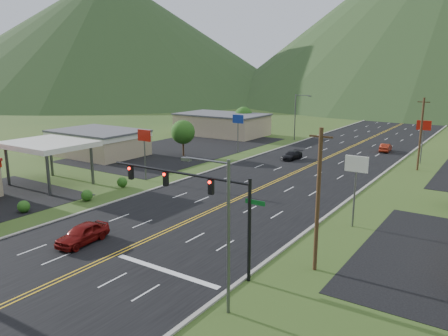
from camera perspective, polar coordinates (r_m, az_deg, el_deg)
The scene contains 18 objects.
traffic_signal at distance 30.03m, azimuth -3.28°, elevation -3.42°, with size 13.10×0.43×7.00m.
streetlight_east at distance 24.39m, azimuth -0.05°, elevation -7.65°, with size 3.28×0.25×9.00m.
streetlight_west at distance 87.06m, azimuth 9.47°, elevation 6.99°, with size 3.28×0.25×9.00m.
gas_canopy at distance 56.07m, azimuth -22.00°, elevation 2.79°, with size 10.00×8.00×5.30m.
building_west_mid at distance 73.91m, azimuth -16.08°, elevation 3.38°, with size 14.40×10.40×4.10m.
building_west_far at distance 93.55m, azimuth -0.29°, elevation 5.76°, with size 18.40×11.40×4.50m.
pole_sign_west_a at distance 55.05m, azimuth -10.37°, elevation 3.53°, with size 2.00×0.18×6.40m.
pole_sign_west_b at distance 72.33m, azimuth 1.84°, elevation 5.91°, with size 2.00×0.18×6.40m.
pole_sign_east_a at distance 39.53m, azimuth 16.87°, elevation -0.41°, with size 2.00×0.18×6.40m.
pole_sign_east_b at distance 70.40m, azimuth 24.60°, elevation 4.57°, with size 2.00×0.18×6.40m.
tree_west_a at distance 70.27m, azimuth -5.38°, elevation 4.70°, with size 3.84×3.84×5.82m.
tree_west_b at distance 95.12m, azimuth 2.57°, elevation 6.85°, with size 3.84×3.84×5.82m.
utility_pole_a at distance 30.18m, azimuth 12.17°, elevation -4.02°, with size 1.60×0.28×10.00m.
utility_pole_b at distance 65.41m, azimuth 24.31°, elevation 4.12°, with size 1.60×0.28×10.00m.
mountain_nw at distance 234.06m, azimuth -14.48°, elevation 16.39°, with size 190.00×190.00×60.00m, color #173217.
car_red_near at distance 37.11m, azimuth -18.00°, elevation -8.22°, with size 1.88×4.68×1.60m, color maroon.
car_dark_mid at distance 68.35m, azimuth 8.86°, elevation 1.61°, with size 1.79×4.39×1.27m, color black.
car_red_far at distance 78.88m, azimuth 20.35°, elevation 2.48°, with size 1.46×4.18×1.38m, color maroon.
Camera 1 is at (23.87, -9.01, 13.70)m, focal length 35.00 mm.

